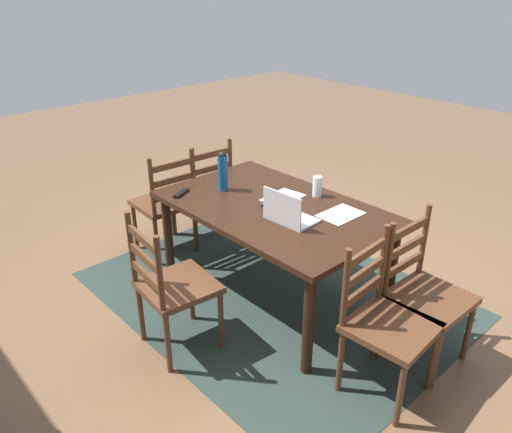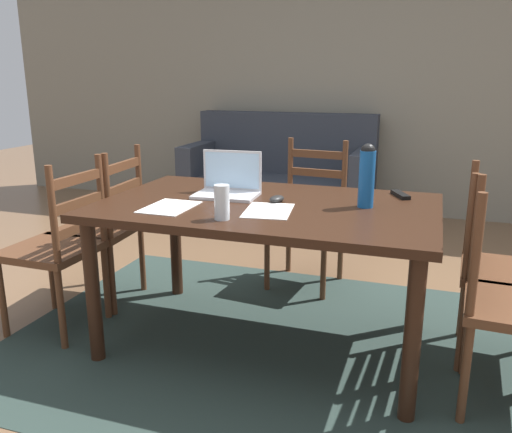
{
  "view_description": "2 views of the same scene",
  "coord_description": "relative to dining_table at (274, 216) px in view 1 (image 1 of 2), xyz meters",
  "views": [
    {
      "loc": [
        -2.3,
        2.29,
        2.22
      ],
      "look_at": [
        0.14,
        0.04,
        0.63
      ],
      "focal_mm": 35.43,
      "sensor_mm": 36.0,
      "label": 1
    },
    {
      "loc": [
        0.76,
        -2.4,
        1.36
      ],
      "look_at": [
        -0.07,
        0.03,
        0.67
      ],
      "focal_mm": 37.04,
      "sensor_mm": 36.0,
      "label": 2
    }
  ],
  "objects": [
    {
      "name": "tv_remote",
      "position": [
        0.61,
        0.36,
        0.09
      ],
      "size": [
        0.11,
        0.17,
        0.02
      ],
      "primitive_type": "cube",
      "rotation": [
        0.0,
        0.0,
        0.44
      ],
      "color": "black",
      "rests_on": "dining_table"
    },
    {
      "name": "chair_right_near",
      "position": [
        1.1,
        -0.2,
        -0.2
      ],
      "size": [
        0.47,
        0.47,
        0.95
      ],
      "color": "#56331E",
      "rests_on": "ground"
    },
    {
      "name": "water_bottle",
      "position": [
        0.47,
        0.08,
        0.24
      ],
      "size": [
        0.07,
        0.07,
        0.3
      ],
      "color": "#145199",
      "rests_on": "dining_table"
    },
    {
      "name": "ground_plane",
      "position": [
        0.0,
        0.0,
        -0.66
      ],
      "size": [
        14.0,
        14.0,
        0.0
      ],
      "primitive_type": "plane",
      "color": "brown"
    },
    {
      "name": "laptop",
      "position": [
        -0.25,
        0.12,
        0.14
      ],
      "size": [
        0.33,
        0.24,
        0.23
      ],
      "color": "silver",
      "rests_on": "dining_table"
    },
    {
      "name": "paper_stack_left",
      "position": [
        0.05,
        -0.14,
        0.09
      ],
      "size": [
        0.25,
        0.32,
        0.0
      ],
      "primitive_type": "cube",
      "rotation": [
        0.0,
        0.0,
        0.14
      ],
      "color": "white",
      "rests_on": "dining_table"
    },
    {
      "name": "paper_stack_right",
      "position": [
        -0.41,
        -0.23,
        0.09
      ],
      "size": [
        0.21,
        0.3,
        0.0
      ],
      "primitive_type": "cube",
      "rotation": [
        0.0,
        0.0,
        -0.01
      ],
      "color": "white",
      "rests_on": "dining_table"
    },
    {
      "name": "area_rug",
      "position": [
        0.0,
        0.0,
        -0.66
      ],
      "size": [
        2.65,
        2.02,
        0.01
      ],
      "primitive_type": "cube",
      "color": "#283833",
      "rests_on": "ground"
    },
    {
      "name": "dining_table",
      "position": [
        0.0,
        0.0,
        0.0
      ],
      "size": [
        1.63,
        1.02,
        0.75
      ],
      "color": "black",
      "rests_on": "ground"
    },
    {
      "name": "chair_right_far",
      "position": [
        1.1,
        0.21,
        -0.2
      ],
      "size": [
        0.46,
        0.46,
        0.95
      ],
      "color": "#56331E",
      "rests_on": "ground"
    },
    {
      "name": "drinking_glass",
      "position": [
        -0.09,
        -0.35,
        0.16
      ],
      "size": [
        0.07,
        0.07,
        0.15
      ],
      "primitive_type": "cylinder",
      "color": "silver",
      "rests_on": "dining_table"
    },
    {
      "name": "chair_left_near",
      "position": [
        -1.1,
        -0.2,
        -0.2
      ],
      "size": [
        0.45,
        0.45,
        0.95
      ],
      "color": "#56331E",
      "rests_on": "ground"
    },
    {
      "name": "computer_mouse",
      "position": [
        0.04,
        0.04,
        0.1
      ],
      "size": [
        0.08,
        0.11,
        0.03
      ],
      "primitive_type": "ellipsoid",
      "rotation": [
        0.0,
        0.0,
        -0.23
      ],
      "color": "black",
      "rests_on": "dining_table"
    },
    {
      "name": "chair_left_far",
      "position": [
        -1.1,
        0.21,
        -0.2
      ],
      "size": [
        0.47,
        0.47,
        0.95
      ],
      "color": "#56331E",
      "rests_on": "ground"
    },
    {
      "name": "chair_far_head",
      "position": [
        0.0,
        0.88,
        -0.2
      ],
      "size": [
        0.48,
        0.48,
        0.95
      ],
      "color": "#56331E",
      "rests_on": "ground"
    }
  ]
}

